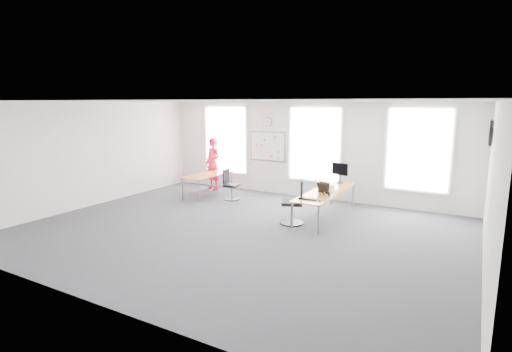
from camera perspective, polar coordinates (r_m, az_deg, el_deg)
The scene contains 24 objects.
floor at distance 9.48m, azimuth -2.44°, elevation -7.83°, with size 10.00×10.00×0.00m, color #2B2B30.
ceiling at distance 9.00m, azimuth -2.59°, elevation 10.63°, with size 10.00×10.00×0.00m, color white.
wall_back at distance 12.66m, azimuth 7.14°, elevation 3.69°, with size 10.00×10.00×0.00m, color silver.
wall_front at distance 6.17m, azimuth -22.63°, elevation -4.13°, with size 10.00×10.00×0.00m, color silver.
wall_left at distance 12.49m, azimuth -22.39°, elevation 2.89°, with size 10.00×10.00×0.00m, color silver.
wall_right at distance 7.77m, azimuth 30.59°, elevation -1.92°, with size 10.00×10.00×0.00m, color silver.
window_left at distance 14.02m, azimuth -4.33°, elevation 5.21°, with size 1.60×0.06×2.20m, color white.
window_mid at distance 12.50m, azimuth 8.39°, elevation 4.50°, with size 1.60×0.06×2.20m, color white.
window_right at distance 11.76m, azimuth 22.16°, elevation 3.47°, with size 1.60×0.06×2.20m, color white.
desk_right at distance 10.51m, azimuth 9.97°, elevation -2.41°, with size 0.77×2.90×0.71m.
desk_left at distance 12.99m, azimuth -6.88°, elevation 0.02°, with size 0.76×1.91×0.70m.
chair_right at distance 9.92m, azimuth 5.54°, elevation -4.10°, with size 0.66×0.66×1.11m.
chair_left at distance 12.39m, azimuth -3.70°, elevation -1.50°, with size 0.50×0.50×0.94m.
person at distance 13.82m, azimuth -6.18°, elevation 1.75°, with size 0.65×0.43×1.79m, color #E81A41.
whiteboard at distance 13.19m, azimuth 1.66°, elevation 4.26°, with size 1.20×0.03×0.90m, color white.
wall_clock at distance 13.13m, azimuth 1.68°, elevation 7.73°, with size 0.30×0.30×0.04m, color gray.
tv at distance 10.65m, azimuth 30.53°, elevation 5.40°, with size 0.06×0.90×0.55m, color black.
keyboard at distance 9.56m, azimuth 7.41°, elevation -3.27°, with size 0.46×0.16×0.02m, color black.
mouse at distance 9.40m, azimuth 9.08°, elevation -3.49°, with size 0.07×0.10×0.04m, color black.
lens_cap at distance 9.84m, azimuth 8.84°, elevation -2.97°, with size 0.06×0.06×0.01m, color black.
headphones at distance 10.02m, azimuth 10.07°, elevation -2.51°, with size 0.17×0.09×0.10m.
laptop_sleeve at distance 10.26m, azimuth 9.58°, elevation -1.69°, with size 0.35×0.28×0.27m.
paper_stack at distance 10.76m, azimuth 10.15°, elevation -1.60°, with size 0.29×0.22×0.10m, color beige.
monitor at distance 11.60m, azimuth 11.90°, elevation 0.71°, with size 0.51×0.21×0.58m.
Camera 1 is at (4.78, -7.63, 2.97)m, focal length 28.00 mm.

